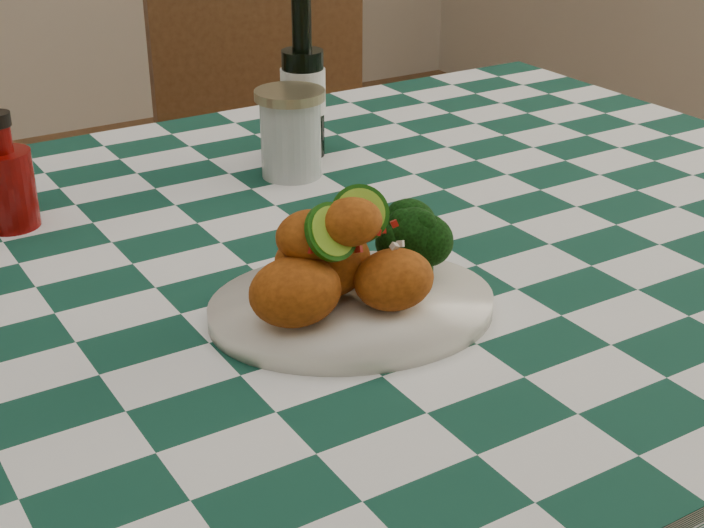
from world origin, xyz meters
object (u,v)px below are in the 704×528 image
plate (352,308)px  fried_chicken_pile (346,251)px  wooden_chair_right (295,205)px  mason_jar (291,133)px  ketchup_bottle (4,171)px  beer_bottle (303,78)px

plate → fried_chicken_pile: bearing=180.0°
plate → wooden_chair_right: size_ratio=0.28×
fried_chicken_pile → wooden_chair_right: size_ratio=0.16×
plate → wooden_chair_right: (0.43, 0.91, -0.30)m
plate → mason_jar: bearing=69.8°
ketchup_bottle → wooden_chair_right: size_ratio=0.14×
fried_chicken_pile → beer_bottle: (0.20, 0.43, 0.04)m
plate → wooden_chair_right: wooden_chair_right is taller
plate → beer_bottle: (0.19, 0.43, 0.10)m
beer_bottle → wooden_chair_right: bearing=63.5°
plate → wooden_chair_right: 1.05m
beer_bottle → mason_jar: bearing=-130.8°
plate → beer_bottle: beer_bottle is taller
plate → fried_chicken_pile: size_ratio=1.69×
fried_chicken_pile → ketchup_bottle: 0.44m
mason_jar → wooden_chair_right: size_ratio=0.12×
mason_jar → plate: bearing=-110.2°
mason_jar → beer_bottle: size_ratio=0.53×
plate → ketchup_bottle: (-0.22, 0.39, 0.06)m
mason_jar → beer_bottle: (0.05, 0.06, 0.05)m
beer_bottle → fried_chicken_pile: bearing=-114.5°
beer_bottle → wooden_chair_right: size_ratio=0.22×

